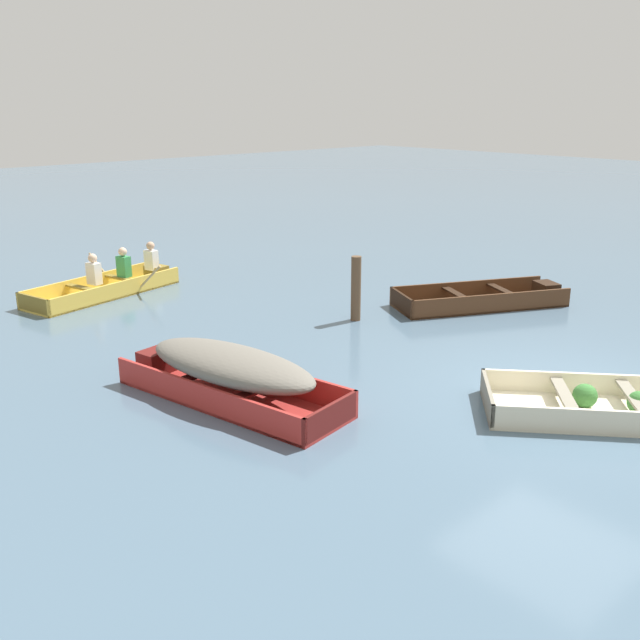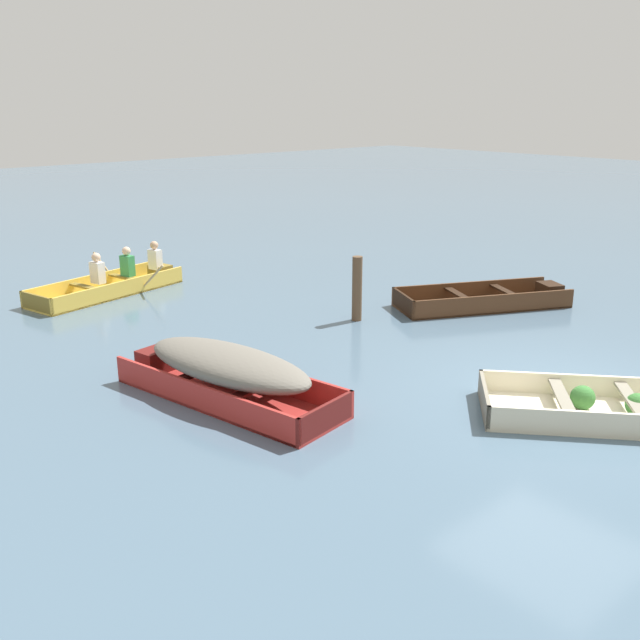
{
  "view_description": "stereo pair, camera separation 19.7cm",
  "coord_description": "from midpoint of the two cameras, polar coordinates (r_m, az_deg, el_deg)",
  "views": [
    {
      "loc": [
        -8.63,
        -4.39,
        3.87
      ],
      "look_at": [
        -0.88,
        3.96,
        0.35
      ],
      "focal_mm": 40.0,
      "sensor_mm": 36.0,
      "label": 1
    },
    {
      "loc": [
        -8.49,
        -4.52,
        3.87
      ],
      "look_at": [
        -0.88,
        3.96,
        0.35
      ],
      "focal_mm": 40.0,
      "sensor_mm": 36.0,
      "label": 2
    }
  ],
  "objects": [
    {
      "name": "ground_plane",
      "position": [
        10.4,
        19.18,
        -5.69
      ],
      "size": [
        80.0,
        80.0,
        0.0
      ],
      "primitive_type": "plane",
      "color": "slate"
    },
    {
      "name": "dinghy_cream_foreground",
      "position": [
        9.87,
        22.53,
        -6.53
      ],
      "size": [
        2.81,
        2.99,
        0.36
      ],
      "color": "beige",
      "rests_on": "ground"
    },
    {
      "name": "skiff_red_near_moored",
      "position": [
        9.64,
        -6.95,
        -3.95
      ],
      "size": [
        1.65,
        3.52,
        0.72
      ],
      "color": "#AD2D28",
      "rests_on": "ground"
    },
    {
      "name": "skiff_dark_varnish_mid_moored",
      "position": [
        14.38,
        13.72,
        1.58
      ],
      "size": [
        3.47,
        2.49,
        0.37
      ],
      "color": "#4C2D19",
      "rests_on": "ground"
    },
    {
      "name": "rowboat_yellow_with_crew",
      "position": [
        15.57,
        -15.69,
        2.93
      ],
      "size": [
        3.46,
        2.2,
        0.91
      ],
      "color": "#E5BC47",
      "rests_on": "ground"
    },
    {
      "name": "mooring_post",
      "position": [
        12.96,
        3.42,
        2.51
      ],
      "size": [
        0.18,
        0.18,
        1.19
      ],
      "primitive_type": "cylinder",
      "color": "brown",
      "rests_on": "ground"
    }
  ]
}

